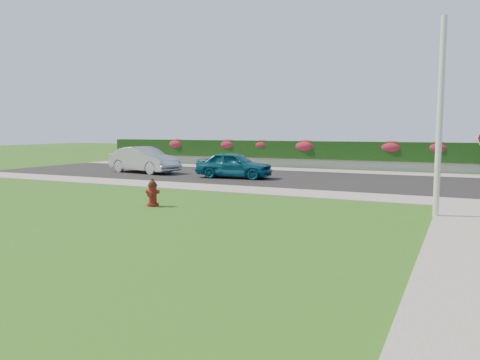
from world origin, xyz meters
The scene contains 17 objects.
ground centered at (0.00, 0.00, 0.00)m, with size 120.00×120.00×0.00m, color black.
street_far centered at (-5.00, 14.00, 0.02)m, with size 26.00×8.00×0.04m, color black.
sidewalk_far centered at (-6.00, 9.00, 0.02)m, with size 24.00×2.00×0.04m, color gray.
curb_corner centered at (7.00, 9.00, 0.02)m, with size 2.00×2.00×0.04m, color gray.
sidewalk_beyond centered at (-1.00, 19.00, 0.02)m, with size 34.00×2.00×0.04m, color gray.
retaining_wall centered at (-1.00, 20.50, 0.30)m, with size 34.00×0.40×0.60m, color gray.
hedge centered at (-1.00, 20.60, 1.15)m, with size 32.00×0.90×1.10m, color black.
fire_hydrant centered at (-2.06, 4.21, 0.41)m, with size 0.45×0.42×0.87m.
sedan_teal centered at (-3.49, 12.82, 0.68)m, with size 1.51×3.75×1.28m, color #0C4A61.
sedan_silver centered at (-9.23, 13.22, 0.75)m, with size 1.50×4.31×1.42m, color #ACAEB4.
utility_pole centered at (6.05, 6.09, 2.69)m, with size 0.16×0.16×5.38m, color silver.
flower_clump_a centered at (-11.80, 20.50, 1.41)m, with size 1.48×0.95×0.74m, color #B61F42.
flower_clump_b centered at (-7.70, 20.50, 1.42)m, with size 1.42×0.91×0.71m, color #B61F42.
flower_clump_c centered at (-5.24, 20.50, 1.45)m, with size 1.28×0.83×0.64m, color #B61F42.
flower_clump_d centered at (-2.29, 20.50, 1.39)m, with size 1.56×1.00×0.78m, color #B61F42.
flower_clump_e centered at (2.85, 20.50, 1.40)m, with size 1.50×0.96×0.75m, color #B61F42.
flower_clump_f centered at (5.34, 20.50, 1.42)m, with size 1.40×0.90×0.70m, color #B61F42.
Camera 1 is at (6.69, -7.66, 2.37)m, focal length 35.00 mm.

